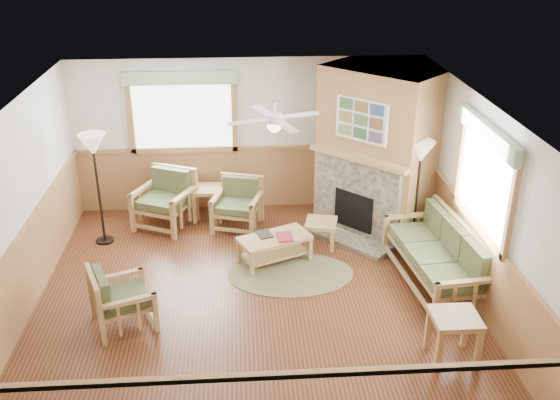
{
  "coord_description": "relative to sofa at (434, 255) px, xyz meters",
  "views": [
    {
      "loc": [
        -0.15,
        -7.32,
        4.83
      ],
      "look_at": [
        0.4,
        0.7,
        1.15
      ],
      "focal_mm": 40.0,
      "sensor_mm": 36.0,
      "label": 1
    }
  ],
  "objects": [
    {
      "name": "wall_left",
      "position": [
        -5.55,
        -0.17,
        0.88
      ],
      "size": [
        0.02,
        6.0,
        2.7
      ],
      "primitive_type": "cube",
      "color": "silver",
      "rests_on": "floor"
    },
    {
      "name": "braided_rug",
      "position": [
        -2.0,
        0.38,
        -0.46
      ],
      "size": [
        2.39,
        2.39,
        0.01
      ],
      "primitive_type": "cylinder",
      "rotation": [
        0.0,
        0.0,
        0.38
      ],
      "color": "brown",
      "rests_on": "floor"
    },
    {
      "name": "armchair_back_left",
      "position": [
        -3.99,
        2.12,
        0.01
      ],
      "size": [
        1.13,
        1.13,
        0.96
      ],
      "primitive_type": null,
      "rotation": [
        0.0,
        0.0,
        -0.43
      ],
      "color": "#AC8550",
      "rests_on": "floor"
    },
    {
      "name": "wainscot",
      "position": [
        -2.55,
        -0.17,
        0.08
      ],
      "size": [
        6.0,
        6.0,
        1.1
      ],
      "primitive_type": null,
      "color": "#9C6D3F",
      "rests_on": "floor"
    },
    {
      "name": "ceiling_fan",
      "position": [
        -2.25,
        0.13,
        2.19
      ],
      "size": [
        1.59,
        1.59,
        0.36
      ],
      "primitive_type": null,
      "rotation": [
        0.0,
        0.0,
        0.35
      ],
      "color": "white",
      "rests_on": "ceiling"
    },
    {
      "name": "wall_right",
      "position": [
        0.45,
        -0.17,
        0.88
      ],
      "size": [
        0.02,
        6.0,
        2.7
      ],
      "primitive_type": "cube",
      "color": "silver",
      "rests_on": "floor"
    },
    {
      "name": "coffee_table",
      "position": [
        -2.22,
        0.79,
        -0.25
      ],
      "size": [
        1.19,
        0.92,
        0.43
      ],
      "primitive_type": null,
      "rotation": [
        0.0,
        0.0,
        0.42
      ],
      "color": "#AC8550",
      "rests_on": "floor"
    },
    {
      "name": "floor",
      "position": [
        -2.55,
        -0.17,
        -0.47
      ],
      "size": [
        6.0,
        6.0,
        0.01
      ],
      "primitive_type": "cube",
      "color": "#512A16",
      "rests_on": "ground"
    },
    {
      "name": "book_dark",
      "position": [
        -2.37,
        0.86,
        -0.01
      ],
      "size": [
        0.27,
        0.32,
        0.03
      ],
      "primitive_type": "cube",
      "rotation": [
        0.0,
        0.0,
        0.32
      ],
      "color": "black",
      "rests_on": "coffee_table"
    },
    {
      "name": "armchair_back_right",
      "position": [
        -2.77,
        1.98,
        -0.05
      ],
      "size": [
        0.92,
        0.92,
        0.84
      ],
      "primitive_type": null,
      "rotation": [
        0.0,
        0.0,
        -0.28
      ],
      "color": "#AC8550",
      "rests_on": "floor"
    },
    {
      "name": "wall_front",
      "position": [
        -2.55,
        -3.17,
        0.88
      ],
      "size": [
        6.0,
        0.02,
        2.7
      ],
      "primitive_type": "cube",
      "color": "silver",
      "rests_on": "floor"
    },
    {
      "name": "armchair_left",
      "position": [
        -4.25,
        -0.68,
        -0.06
      ],
      "size": [
        0.94,
        0.94,
        0.81
      ],
      "primitive_type": null,
      "rotation": [
        0.0,
        0.0,
        1.95
      ],
      "color": "#AC8550",
      "rests_on": "floor"
    },
    {
      "name": "book_red",
      "position": [
        -2.07,
        0.74,
        -0.01
      ],
      "size": [
        0.25,
        0.32,
        0.03
      ],
      "primitive_type": "cube",
      "rotation": [
        0.0,
        0.0,
        0.11
      ],
      "color": "maroon",
      "rests_on": "coffee_table"
    },
    {
      "name": "floor_lamp_right",
      "position": [
        0.0,
        1.09,
        0.43
      ],
      "size": [
        0.46,
        0.46,
        1.79
      ],
      "primitive_type": null,
      "rotation": [
        0.0,
        0.0,
        0.12
      ],
      "color": "black",
      "rests_on": "floor"
    },
    {
      "name": "sofa",
      "position": [
        0.0,
        0.0,
        0.0
      ],
      "size": [
        2.1,
        1.04,
        0.93
      ],
      "primitive_type": null,
      "rotation": [
        0.0,
        0.0,
        -1.46
      ],
      "color": "#AC8550",
      "rests_on": "floor"
    },
    {
      "name": "end_table_sofa",
      "position": [
        -0.26,
        -1.65,
        -0.16
      ],
      "size": [
        0.55,
        0.53,
        0.61
      ],
      "primitive_type": null,
      "rotation": [
        0.0,
        0.0,
        0.0
      ],
      "color": "#AC8550",
      "rests_on": "floor"
    },
    {
      "name": "window_back",
      "position": [
        -3.65,
        2.79,
        2.06
      ],
      "size": [
        1.9,
        0.16,
        1.5
      ],
      "primitive_type": null,
      "color": "white",
      "rests_on": "wall_back"
    },
    {
      "name": "footstool",
      "position": [
        -1.44,
        1.27,
        -0.26
      ],
      "size": [
        0.58,
        0.58,
        0.42
      ],
      "primitive_type": null,
      "rotation": [
        0.0,
        0.0,
        -0.23
      ],
      "color": "#AC8550",
      "rests_on": "floor"
    },
    {
      "name": "window_right",
      "position": [
        0.41,
        -0.37,
        2.06
      ],
      "size": [
        0.16,
        1.9,
        1.5
      ],
      "primitive_type": null,
      "color": "white",
      "rests_on": "wall_right"
    },
    {
      "name": "fireplace",
      "position": [
        -0.5,
        1.88,
        0.88
      ],
      "size": [
        3.11,
        3.11,
        2.7
      ],
      "primitive_type": null,
      "rotation": [
        0.0,
        0.0,
        -0.79
      ],
      "color": "#9C6D3F",
      "rests_on": "floor"
    },
    {
      "name": "floor_lamp_left",
      "position": [
        -4.93,
        1.62,
        0.46
      ],
      "size": [
        0.49,
        0.49,
        1.84
      ],
      "primitive_type": null,
      "rotation": [
        0.0,
        0.0,
        -0.17
      ],
      "color": "black",
      "rests_on": "floor"
    },
    {
      "name": "wall_back",
      "position": [
        -2.55,
        2.83,
        0.88
      ],
      "size": [
        6.0,
        0.02,
        2.7
      ],
      "primitive_type": "cube",
      "color": "silver",
      "rests_on": "floor"
    },
    {
      "name": "ceiling",
      "position": [
        -2.55,
        -0.17,
        2.23
      ],
      "size": [
        6.0,
        6.0,
        0.01
      ],
      "primitive_type": "cube",
      "color": "white",
      "rests_on": "floor"
    },
    {
      "name": "end_table_chairs",
      "position": [
        -3.28,
        2.38,
        -0.18
      ],
      "size": [
        0.53,
        0.51,
        0.57
      ],
      "primitive_type": null,
      "rotation": [
        0.0,
        0.0,
        -0.04
      ],
      "color": "#AC8550",
      "rests_on": "floor"
    }
  ]
}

